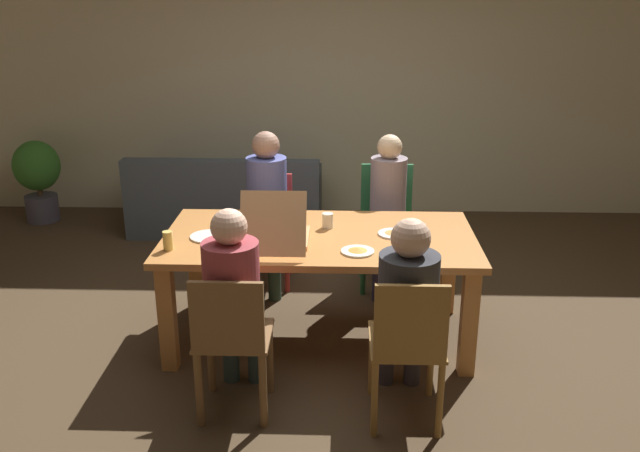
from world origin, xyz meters
name	(u,v)px	position (x,y,z in m)	size (l,w,h in m)	color
ground_plane	(320,337)	(0.00, 0.00, 0.00)	(20.00, 20.00, 0.00)	#4A3825
back_wall	(329,79)	(0.00, 2.92, 1.41)	(7.83, 0.12, 2.81)	beige
dining_table	(319,250)	(0.00, 0.00, 0.65)	(2.05, 1.06, 0.75)	#C0793C
chair_0	(386,220)	(0.51, 0.98, 0.53)	(0.44, 0.42, 0.97)	#286B3E
person_0	(388,203)	(0.51, 0.83, 0.72)	(0.28, 0.48, 1.25)	#302B48
chair_1	(232,340)	(-0.45, -0.93, 0.48)	(0.41, 0.41, 0.88)	brown
person_1	(234,292)	(-0.45, -0.80, 0.71)	(0.31, 0.50, 1.21)	#304242
chair_2	(408,343)	(0.51, -0.98, 0.51)	(0.40, 0.45, 0.90)	olive
person_2	(407,299)	(0.51, -0.83, 0.70)	(0.33, 0.55, 1.18)	#373037
chair_3	(269,224)	(-0.45, 1.01, 0.48)	(0.39, 0.43, 0.87)	#B4312D
person_3	(266,199)	(-0.45, 0.87, 0.74)	(0.32, 0.54, 1.26)	#2E4335
pizza_box_0	(277,235)	(-0.27, -0.14, 0.81)	(0.40, 0.57, 0.39)	tan
plate_0	(394,233)	(0.49, 0.03, 0.77)	(0.21, 0.21, 0.03)	white
plate_1	(209,236)	(-0.72, -0.06, 0.76)	(0.25, 0.25, 0.01)	white
plate_2	(358,251)	(0.25, -0.30, 0.77)	(0.21, 0.21, 0.03)	white
drinking_glass_0	(168,241)	(-0.93, -0.29, 0.82)	(0.06, 0.06, 0.12)	#E7CA62
drinking_glass_1	(328,221)	(0.05, 0.15, 0.81)	(0.08, 0.08, 0.10)	silver
couch	(227,203)	(-1.00, 2.20, 0.28)	(1.86, 0.80, 0.78)	#49535A
potted_plant	(38,175)	(-2.97, 2.41, 0.49)	(0.46, 0.46, 0.84)	#524F60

